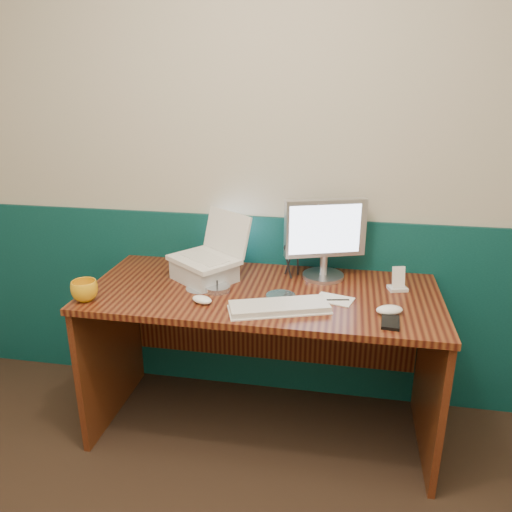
% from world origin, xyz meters
% --- Properties ---
extents(back_wall, '(3.50, 0.04, 2.50)m').
position_xyz_m(back_wall, '(0.00, 1.75, 1.25)').
color(back_wall, '#B9B29C').
rests_on(back_wall, ground).
extents(wainscot, '(3.48, 0.02, 1.00)m').
position_xyz_m(wainscot, '(0.00, 1.74, 0.50)').
color(wainscot, '#083436').
rests_on(wainscot, ground).
extents(desk, '(1.60, 0.70, 0.75)m').
position_xyz_m(desk, '(0.07, 1.38, 0.38)').
color(desk, '#340F09').
rests_on(desk, ground).
extents(laptop_riser, '(0.35, 0.34, 0.09)m').
position_xyz_m(laptop_riser, '(-0.23, 1.46, 0.80)').
color(laptop_riser, silver).
rests_on(laptop_riser, desk).
extents(laptop, '(0.38, 0.37, 0.25)m').
position_xyz_m(laptop, '(-0.23, 1.46, 0.97)').
color(laptop, white).
rests_on(laptop, laptop_riser).
extents(monitor, '(0.40, 0.23, 0.38)m').
position_xyz_m(monitor, '(0.33, 1.59, 0.94)').
color(monitor, silver).
rests_on(monitor, desk).
extents(keyboard, '(0.43, 0.27, 0.02)m').
position_xyz_m(keyboard, '(0.17, 1.19, 0.76)').
color(keyboard, silver).
rests_on(keyboard, desk).
extents(mouse_right, '(0.13, 0.10, 0.04)m').
position_xyz_m(mouse_right, '(0.62, 1.24, 0.77)').
color(mouse_right, white).
rests_on(mouse_right, desk).
extents(mouse_left, '(0.11, 0.09, 0.03)m').
position_xyz_m(mouse_left, '(-0.16, 1.20, 0.77)').
color(mouse_left, white).
rests_on(mouse_left, desk).
extents(mug, '(0.12, 0.12, 0.09)m').
position_xyz_m(mug, '(-0.67, 1.14, 0.80)').
color(mug, gold).
rests_on(mug, desk).
extents(camcorder, '(0.10, 0.13, 0.18)m').
position_xyz_m(camcorder, '(0.18, 1.59, 0.84)').
color(camcorder, silver).
rests_on(camcorder, desk).
extents(cd_spindle, '(0.12, 0.12, 0.02)m').
position_xyz_m(cd_spindle, '(-0.13, 1.34, 0.76)').
color(cd_spindle, silver).
rests_on(cd_spindle, desk).
extents(cd_loose_a, '(0.13, 0.13, 0.00)m').
position_xyz_m(cd_loose_a, '(-0.22, 1.35, 0.75)').
color(cd_loose_a, silver).
rests_on(cd_loose_a, desk).
extents(cd_loose_b, '(0.13, 0.13, 0.00)m').
position_xyz_m(cd_loose_b, '(0.16, 1.34, 0.75)').
color(cd_loose_b, '#ADB2BD').
rests_on(cd_loose_b, desk).
extents(pen, '(0.15, 0.04, 0.01)m').
position_xyz_m(pen, '(0.38, 1.32, 0.75)').
color(pen, black).
rests_on(pen, desk).
extents(papers, '(0.18, 0.14, 0.00)m').
position_xyz_m(papers, '(0.40, 1.34, 0.75)').
color(papers, white).
rests_on(papers, desk).
extents(dock, '(0.10, 0.08, 0.02)m').
position_xyz_m(dock, '(0.68, 1.50, 0.76)').
color(dock, silver).
rests_on(dock, desk).
extents(music_player, '(0.06, 0.04, 0.10)m').
position_xyz_m(music_player, '(0.68, 1.50, 0.81)').
color(music_player, white).
rests_on(music_player, dock).
extents(pda, '(0.08, 0.12, 0.01)m').
position_xyz_m(pda, '(0.62, 1.15, 0.76)').
color(pda, black).
rests_on(pda, desk).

